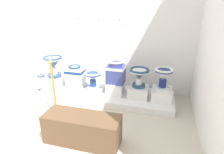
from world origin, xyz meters
TOP-DOWN VIEW (x-y plane):
  - ground_plane at (1.61, 0.69)m, footprint 5.23×5.38m
  - wall_back at (1.61, 2.61)m, footprint 3.43×0.06m
  - display_platform at (1.61, 2.13)m, footprint 2.61×0.86m
  - plinth_block_rightmost at (0.52, 2.11)m, footprint 0.40×0.29m
  - antique_toilet_rightmost at (0.52, 2.11)m, footprint 0.38×0.38m
  - plinth_block_pale_glazed at (0.98, 2.13)m, footprint 0.39×0.38m
  - antique_toilet_pale_glazed at (0.98, 2.13)m, footprint 0.36×0.26m
  - plinth_block_broad_patterned at (1.37, 2.08)m, footprint 0.37×0.37m
  - antique_toilet_broad_patterned at (1.37, 2.08)m, footprint 0.34×0.34m
  - plinth_block_leftmost at (1.81, 2.15)m, footprint 0.30×0.39m
  - antique_toilet_leftmost at (1.81, 2.15)m, footprint 0.33×0.30m
  - plinth_block_slender_white at (2.26, 2.09)m, footprint 0.36×0.33m
  - antique_toilet_slender_white at (2.26, 2.09)m, footprint 0.36×0.36m
  - plinth_block_tall_cobalt at (2.68, 2.11)m, footprint 0.35×0.39m
  - antique_toilet_tall_cobalt at (2.68, 2.11)m, footprint 0.33×0.33m
  - info_placard_first at (0.50, 2.58)m, footprint 0.12×0.01m
  - info_placard_second at (0.96, 2.58)m, footprint 0.13×0.01m
  - info_placard_third at (1.39, 2.58)m, footprint 0.12×0.01m
  - info_placard_fourth at (1.80, 2.58)m, footprint 0.12×0.01m
  - decorative_vase_spare at (0.20, 2.09)m, footprint 0.25×0.25m
  - stanchion_post_near_left at (1.02, 1.27)m, footprint 0.26×0.26m
  - museum_bench at (1.70, 0.81)m, footprint 1.00×0.36m

SIDE VIEW (x-z plane):
  - ground_plane at x=1.61m, z-range -0.02..0.00m
  - display_platform at x=1.61m, z-range 0.00..0.11m
  - decorative_vase_spare at x=0.20m, z-range -0.03..0.31m
  - plinth_block_broad_patterned at x=1.37m, z-range 0.11..0.18m
  - plinth_block_pale_glazed at x=0.98m, z-range 0.11..0.20m
  - museum_bench at x=1.70m, z-range 0.00..0.40m
  - plinth_block_tall_cobalt at x=2.68m, z-range 0.11..0.31m
  - plinth_block_slender_white at x=2.26m, z-range 0.11..0.32m
  - plinth_block_leftmost at x=1.81m, z-range 0.11..0.33m
  - plinth_block_rightmost at x=0.52m, z-range 0.11..0.33m
  - stanchion_post_near_left at x=1.02m, z-range -0.20..0.76m
  - antique_toilet_pale_glazed at x=0.98m, z-range 0.20..0.60m
  - antique_toilet_broad_patterned at x=1.37m, z-range 0.24..0.59m
  - antique_toilet_leftmost at x=1.81m, z-range 0.33..0.77m
  - antique_toilet_slender_white at x=2.26m, z-range 0.39..0.73m
  - antique_toilet_tall_cobalt at x=2.68m, z-range 0.38..0.77m
  - antique_toilet_rightmost at x=0.52m, z-range 0.41..0.83m
  - info_placard_third at x=1.39m, z-range 1.34..1.48m
  - info_placard_first at x=0.50m, z-range 1.35..1.47m
  - info_placard_second at x=0.96m, z-range 1.34..1.49m
  - info_placard_fourth at x=1.80m, z-range 1.36..1.48m
  - wall_back at x=1.61m, z-range 0.00..3.26m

